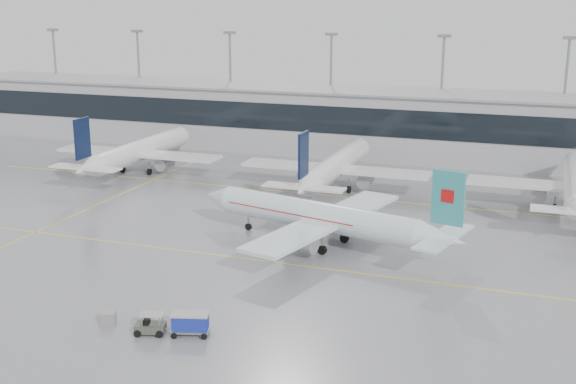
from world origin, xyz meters
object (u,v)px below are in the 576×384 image
(gse_unit, at_px, (109,319))
(baggage_cart, at_px, (190,322))
(baggage_tug, at_px, (150,327))
(air_canada_jet, at_px, (325,218))

(gse_unit, bearing_deg, baggage_cart, -18.82)
(baggage_tug, bearing_deg, air_canada_jet, 57.97)
(air_canada_jet, xyz_separation_m, gse_unit, (-12.15, -27.55, -2.94))
(baggage_cart, bearing_deg, gse_unit, 168.86)
(air_canada_jet, relative_size, baggage_cart, 9.71)
(baggage_cart, bearing_deg, air_canada_jet, 64.43)
(baggage_cart, distance_m, gse_unit, 7.98)
(baggage_tug, bearing_deg, gse_unit, 159.93)
(baggage_tug, relative_size, baggage_cart, 1.09)
(air_canada_jet, distance_m, baggage_cart, 27.22)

